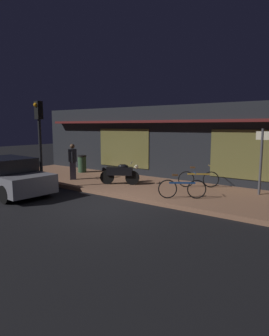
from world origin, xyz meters
The scene contains 11 objects.
ground_plane centered at (0.00, 0.00, 0.00)m, with size 60.00×60.00×0.00m, color black.
sidewalk_slab centered at (0.00, 3.00, 0.07)m, with size 18.00×4.00×0.15m, color #8C6047.
storefront_building centered at (0.00, 6.39, 1.80)m, with size 18.00×3.30×3.60m.
motorcycle centered at (-1.43, 2.53, 0.65)m, with size 1.55×0.95×0.97m.
bicycle_parked centered at (1.84, 1.87, 0.51)m, with size 1.40×0.96×0.91m.
bicycle_extra centered at (1.52, 3.96, 0.51)m, with size 1.42×0.92×0.91m.
person_photographer centered at (-3.97, 2.14, 1.03)m, with size 0.51×0.48×1.67m.
sign_post centered at (3.85, 4.08, 1.51)m, with size 0.44×0.09×2.40m.
trash_bin centered at (-5.23, 3.92, 0.62)m, with size 0.48×0.48×0.93m.
traffic_light_pole centered at (-3.55, 0.09, 2.48)m, with size 0.24×0.33×3.60m.
parked_car_near centered at (-4.31, -0.93, 0.70)m, with size 4.21×2.03×1.42m.
Camera 1 is at (6.37, -7.07, 2.64)m, focal length 31.29 mm.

